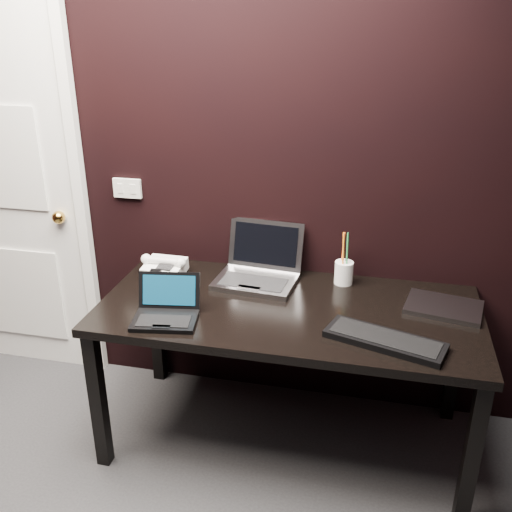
% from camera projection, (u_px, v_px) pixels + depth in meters
% --- Properties ---
extents(wall_back, '(4.00, 0.00, 4.00)m').
position_uv_depth(wall_back, '(244.00, 160.00, 2.76)').
color(wall_back, black).
rests_on(wall_back, ground).
extents(door, '(0.99, 0.10, 2.14)m').
position_uv_depth(door, '(4.00, 194.00, 3.11)').
color(door, white).
rests_on(door, ground).
extents(wall_switch, '(0.15, 0.02, 0.10)m').
position_uv_depth(wall_switch, '(127.00, 188.00, 2.95)').
color(wall_switch, silver).
rests_on(wall_switch, wall_back).
extents(desk, '(1.70, 0.80, 0.74)m').
position_uv_depth(desk, '(288.00, 322.00, 2.59)').
color(desk, black).
rests_on(desk, ground).
extents(netbook, '(0.30, 0.28, 0.17)m').
position_uv_depth(netbook, '(166.00, 311.00, 2.45)').
color(netbook, black).
rests_on(netbook, desk).
extents(silver_laptop, '(0.41, 0.38, 0.26)m').
position_uv_depth(silver_laptop, '(258.00, 271.00, 2.79)').
color(silver_laptop, '#A4A4AA').
rests_on(silver_laptop, desk).
extents(ext_keyboard, '(0.50, 0.29, 0.03)m').
position_uv_depth(ext_keyboard, '(385.00, 340.00, 2.27)').
color(ext_keyboard, black).
rests_on(ext_keyboard, desk).
extents(closed_laptop, '(0.36, 0.29, 0.02)m').
position_uv_depth(closed_laptop, '(444.00, 307.00, 2.53)').
color(closed_laptop, gray).
rests_on(closed_laptop, desk).
extents(desk_phone, '(0.24, 0.18, 0.12)m').
position_uv_depth(desk_phone, '(165.00, 267.00, 2.85)').
color(desk_phone, white).
rests_on(desk_phone, desk).
extents(mobile_phone, '(0.06, 0.05, 0.10)m').
position_uv_depth(mobile_phone, '(156.00, 283.00, 2.70)').
color(mobile_phone, black).
rests_on(mobile_phone, desk).
extents(pen_cup, '(0.11, 0.11, 0.26)m').
position_uv_depth(pen_cup, '(344.00, 272.00, 2.76)').
color(pen_cup, white).
rests_on(pen_cup, desk).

